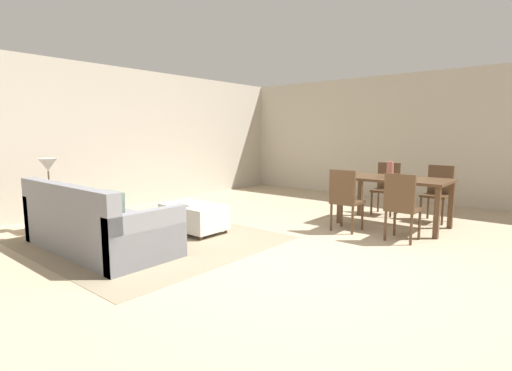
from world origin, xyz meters
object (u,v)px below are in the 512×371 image
at_px(dining_table, 395,184).
at_px(dining_chair_far_right, 438,190).
at_px(side_table, 51,202).
at_px(dining_chair_near_right, 401,203).
at_px(vase_centerpiece, 390,170).
at_px(ottoman_table, 194,216).
at_px(book_on_ottoman, 190,204).
at_px(dining_chair_near_left, 345,197).
at_px(table_lamp, 48,166).
at_px(couch, 96,227).
at_px(dining_chair_far_left, 387,185).

distance_m(dining_table, dining_chair_far_right, 0.91).
distance_m(side_table, dining_chair_near_right, 5.00).
relative_size(side_table, vase_centerpiece, 2.23).
relative_size(ottoman_table, side_table, 1.67).
relative_size(dining_chair_near_right, book_on_ottoman, 3.54).
bearing_deg(dining_chair_near_left, dining_chair_near_right, -0.79).
bearing_deg(side_table, table_lamp, -153.43).
bearing_deg(dining_chair_near_left, side_table, -140.29).
distance_m(dining_chair_near_right, vase_centerpiece, 1.01).
distance_m(table_lamp, book_on_ottoman, 2.14).
bearing_deg(dining_chair_far_right, dining_table, -118.53).
bearing_deg(table_lamp, side_table, 26.57).
relative_size(couch, dining_chair_near_right, 2.36).
relative_size(couch, book_on_ottoman, 8.37).
relative_size(dining_table, book_on_ottoman, 6.11).
relative_size(side_table, dining_chair_near_left, 0.60).
height_order(couch, dining_chair_far_right, dining_chair_far_right).
bearing_deg(table_lamp, vase_centerpiece, 44.12).
bearing_deg(vase_centerpiece, dining_chair_far_right, 58.22).
height_order(ottoman_table, book_on_ottoman, book_on_ottoman).
bearing_deg(vase_centerpiece, dining_chair_near_right, -59.40).
distance_m(ottoman_table, book_on_ottoman, 0.20).
bearing_deg(dining_chair_far_left, book_on_ottoman, -117.84).
height_order(side_table, dining_chair_near_left, dining_chair_near_left).
relative_size(dining_table, dining_chair_near_left, 1.73).
relative_size(ottoman_table, dining_chair_near_left, 1.01).
distance_m(dining_chair_near_left, vase_centerpiece, 0.95).
height_order(dining_table, dining_chair_near_right, dining_chair_near_right).
bearing_deg(couch, dining_table, 56.85).
bearing_deg(dining_chair_near_right, book_on_ottoman, -149.05).
bearing_deg(book_on_ottoman, dining_chair_far_left, 62.16).
distance_m(dining_chair_near_left, dining_chair_far_left, 1.64).
height_order(couch, dining_chair_far_left, dining_chair_far_left).
bearing_deg(dining_table, dining_chair_far_right, 61.47).
distance_m(ottoman_table, dining_chair_near_left, 2.24).
height_order(dining_chair_near_right, vase_centerpiece, vase_centerpiece).
xyz_separation_m(table_lamp, dining_chair_near_left, (3.34, 2.77, -0.45)).
xyz_separation_m(dining_chair_near_left, book_on_ottoman, (-1.69, -1.52, -0.09)).
distance_m(couch, dining_table, 4.36).
relative_size(dining_chair_near_left, dining_chair_far_right, 1.00).
xyz_separation_m(ottoman_table, dining_table, (2.10, 2.28, 0.43)).
distance_m(dining_table, dining_chair_far_left, 0.94).
relative_size(table_lamp, dining_chair_far_left, 0.57).
xyz_separation_m(dining_table, book_on_ottoman, (-2.11, -2.35, -0.24)).
distance_m(dining_chair_near_right, dining_chair_far_left, 1.86).
distance_m(ottoman_table, table_lamp, 2.24).
xyz_separation_m(couch, table_lamp, (-1.39, 0.04, 0.68)).
relative_size(couch, dining_table, 1.37).
bearing_deg(table_lamp, dining_chair_far_left, 53.03).
distance_m(dining_chair_far_right, book_on_ottoman, 4.04).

